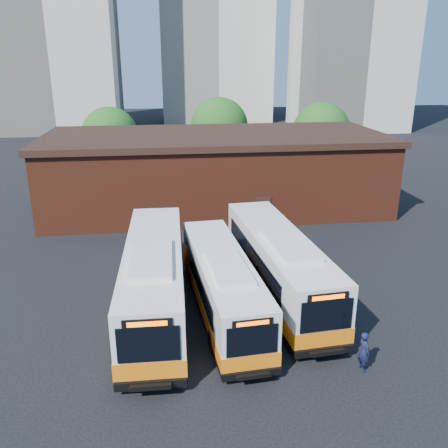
{
  "coord_description": "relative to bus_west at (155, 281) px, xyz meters",
  "views": [
    {
      "loc": [
        -4.44,
        -20.02,
        12.32
      ],
      "look_at": [
        -1.14,
        5.53,
        3.34
      ],
      "focal_mm": 38.0,
      "sensor_mm": 36.0,
      "label": 1
    }
  ],
  "objects": [
    {
      "name": "bus_mideast",
      "position": [
        6.69,
        1.08,
        -0.05
      ],
      "size": [
        3.79,
        13.45,
        3.62
      ],
      "rotation": [
        0.0,
        0.0,
        0.08
      ],
      "color": "white",
      "rests_on": "ground"
    },
    {
      "name": "tree_mid",
      "position": [
        7.15,
        32.01,
        3.38
      ],
      "size": [
        6.56,
        6.56,
        8.36
      ],
      "color": "#382314",
      "rests_on": "ground"
    },
    {
      "name": "tree_east",
      "position": [
        18.15,
        29.01,
        3.13
      ],
      "size": [
        6.24,
        6.24,
        7.96
      ],
      "color": "#382314",
      "rests_on": "ground"
    },
    {
      "name": "bus_midwest",
      "position": [
        3.4,
        -0.66,
        -0.22
      ],
      "size": [
        3.36,
        12.08,
        3.25
      ],
      "rotation": [
        0.0,
        0.0,
        0.08
      ],
      "color": "white",
      "rests_on": "ground"
    },
    {
      "name": "tree_west",
      "position": [
        -4.85,
        30.01,
        2.95
      ],
      "size": [
        6.0,
        6.0,
        7.65
      ],
      "color": "#382314",
      "rests_on": "ground"
    },
    {
      "name": "bus_west",
      "position": [
        0.0,
        0.0,
        0.0
      ],
      "size": [
        3.14,
        13.79,
        3.74
      ],
      "rotation": [
        0.0,
        0.0,
        -0.02
      ],
      "color": "white",
      "rests_on": "ground"
    },
    {
      "name": "ground",
      "position": [
        5.15,
        -1.99,
        -1.7
      ],
      "size": [
        220.0,
        220.0,
        0.0
      ],
      "primitive_type": "plane",
      "color": "black"
    },
    {
      "name": "transit_worker",
      "position": [
        8.62,
        -6.11,
        -0.81
      ],
      "size": [
        0.53,
        0.71,
        1.77
      ],
      "primitive_type": "imported",
      "rotation": [
        0.0,
        0.0,
        1.74
      ],
      "color": "#131736",
      "rests_on": "ground"
    },
    {
      "name": "depot_building",
      "position": [
        5.15,
        18.01,
        1.56
      ],
      "size": [
        28.6,
        12.6,
        6.4
      ],
      "color": "#612817",
      "rests_on": "ground"
    }
  ]
}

